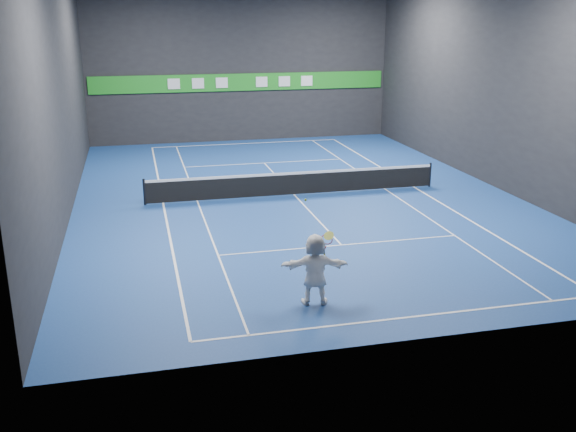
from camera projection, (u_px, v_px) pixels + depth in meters
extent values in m
plane|color=navy|center=(294.00, 195.00, 27.18)|extent=(26.00, 26.00, 0.00)
cube|color=black|center=(241.00, 65.00, 37.91)|extent=(18.00, 0.10, 9.00)
cube|color=black|center=(442.00, 150.00, 13.78)|extent=(18.00, 0.10, 9.00)
cube|color=black|center=(60.00, 94.00, 23.83)|extent=(0.10, 26.00, 9.00)
cube|color=black|center=(495.00, 82.00, 27.86)|extent=(0.10, 26.00, 9.00)
cube|color=white|center=(409.00, 317.00, 16.15)|extent=(10.98, 0.08, 0.01)
cube|color=white|center=(246.00, 143.00, 38.22)|extent=(10.98, 0.08, 0.01)
cube|color=white|center=(163.00, 203.00, 25.95)|extent=(0.08, 23.78, 0.01)
cube|color=white|center=(414.00, 187.00, 28.41)|extent=(0.08, 23.78, 0.01)
cube|color=white|center=(197.00, 201.00, 26.26)|extent=(0.06, 23.78, 0.01)
cube|color=white|center=(385.00, 189.00, 28.10)|extent=(0.06, 23.78, 0.01)
cube|color=white|center=(342.00, 245.00, 21.24)|extent=(8.23, 0.06, 0.01)
cube|color=white|center=(264.00, 163.00, 33.12)|extent=(8.23, 0.06, 0.01)
cube|color=white|center=(294.00, 195.00, 27.18)|extent=(0.06, 12.80, 0.01)
imported|color=white|center=(315.00, 269.00, 16.67)|extent=(1.85, 0.87, 1.92)
sphere|color=#D5F128|center=(306.00, 200.00, 16.29)|extent=(0.07, 0.07, 0.07)
cylinder|color=black|center=(144.00, 192.00, 25.64)|extent=(0.10, 0.10, 1.07)
cylinder|color=black|center=(430.00, 175.00, 28.41)|extent=(0.10, 0.10, 1.07)
cube|color=black|center=(294.00, 184.00, 27.04)|extent=(12.40, 0.03, 0.86)
cube|color=white|center=(295.00, 173.00, 26.90)|extent=(12.40, 0.04, 0.10)
cube|color=#1F8E21|center=(242.00, 82.00, 38.15)|extent=(17.64, 0.06, 1.00)
cube|color=silver|center=(174.00, 84.00, 37.20)|extent=(0.70, 0.04, 0.60)
cube|color=silver|center=(198.00, 83.00, 37.51)|extent=(0.70, 0.04, 0.60)
cube|color=white|center=(222.00, 83.00, 37.82)|extent=(0.70, 0.04, 0.60)
cube|color=white|center=(262.00, 82.00, 38.36)|extent=(0.70, 0.04, 0.60)
cube|color=white|center=(284.00, 81.00, 38.68)|extent=(0.70, 0.04, 0.60)
cube|color=white|center=(307.00, 81.00, 38.99)|extent=(0.70, 0.04, 0.60)
torus|color=red|center=(327.00, 239.00, 16.56)|extent=(0.43, 0.33, 0.31)
cylinder|color=#DBE852|center=(329.00, 236.00, 16.54)|extent=(0.34, 0.27, 0.26)
cylinder|color=red|center=(325.00, 248.00, 16.62)|extent=(0.04, 0.14, 0.17)
cylinder|color=yellow|center=(325.00, 256.00, 16.66)|extent=(0.14, 0.13, 0.25)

